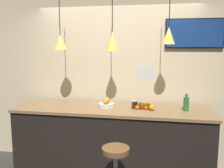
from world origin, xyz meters
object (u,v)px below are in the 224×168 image
Objects in this scene: juice_bottle at (186,104)px; spread_jar at (135,105)px; fruit_bowl at (107,104)px; mounted_tv at (194,33)px.

juice_bottle reaches higher than spread_jar.
fruit_bowl is 1.63m from mounted_tv.
fruit_bowl is at bearing -162.58° from mounted_tv.
fruit_bowl is 2.14× the size of spread_jar.
mounted_tv is (1.23, 0.38, 1.01)m from fruit_bowl.
fruit_bowl is 1.00× the size of juice_bottle.
juice_bottle is (1.11, 0.00, 0.05)m from fruit_bowl.
spread_jar is (0.40, 0.00, 0.00)m from fruit_bowl.
mounted_tv is at bearing 73.38° from juice_bottle.
mounted_tv reaches higher than juice_bottle.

